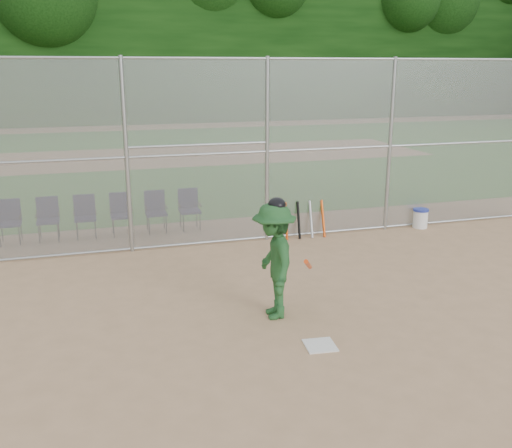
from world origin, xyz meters
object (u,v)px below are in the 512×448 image
object	(u,v)px
home_plate	(320,345)
chair_0	(9,223)
water_cooler	(420,218)
batter_at_plate	(274,260)

from	to	relation	value
home_plate	chair_0	distance (m)	7.96
water_cooler	chair_0	world-z (taller)	chair_0
water_cooler	chair_0	xyz separation A→B (m)	(-9.39, 1.46, 0.24)
water_cooler	home_plate	bearing A→B (deg)	-133.56
home_plate	water_cooler	xyz separation A→B (m)	(4.71, 4.96, 0.23)
home_plate	water_cooler	world-z (taller)	water_cooler
batter_at_plate	water_cooler	xyz separation A→B (m)	(5.02, 3.81, -0.69)
water_cooler	chair_0	bearing A→B (deg)	171.15
batter_at_plate	chair_0	bearing A→B (deg)	129.64
batter_at_plate	chair_0	size ratio (longest dim) A/B	1.99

